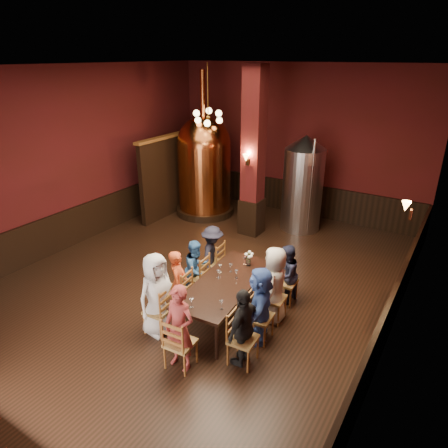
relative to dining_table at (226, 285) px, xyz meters
The scene contains 38 objects.
room 2.16m from the dining_table, 141.28° to the left, with size 10.00×10.02×4.50m.
wainscot_right 2.96m from the dining_table, 18.39° to the left, with size 0.08×9.90×1.00m, color black.
wainscot_back 6.01m from the dining_table, 101.15° to the left, with size 7.90×0.08×1.00m, color black.
wainscot_left 5.21m from the dining_table, 169.70° to the left, with size 0.08×9.90×1.00m, color black.
column 4.30m from the dining_table, 111.38° to the left, with size 0.58×0.58×4.50m, color #4A0F13.
partition 6.03m from the dining_table, 136.55° to the left, with size 0.22×3.50×2.40m, color black.
pendant_cluster 5.41m from the dining_table, 127.70° to the left, with size 0.90×0.90×1.70m, color #A57226, non-canonical shape.
sconce_wall 3.58m from the dining_table, 32.28° to the left, with size 0.20×0.20×0.36m, color black, non-canonical shape.
sconce_column 4.02m from the dining_table, 113.06° to the left, with size 0.20×0.20×0.36m, color black, non-canonical shape.
dining_table is the anchor object (origin of this frame).
chair_0 1.33m from the dining_table, 126.23° to the right, with size 0.46×0.46×0.92m, color brown, non-canonical shape.
person_0 1.32m from the dining_table, 126.23° to the right, with size 0.77×0.50×1.58m, color silver.
chair_1 0.94m from the dining_table, 154.65° to the right, with size 0.46×0.46×0.92m, color brown, non-canonical shape.
person_1 0.91m from the dining_table, 154.65° to the right, with size 0.49×0.32×1.33m, color #CC4923.
chair_2 0.94m from the dining_table, 162.92° to the left, with size 0.46×0.46×0.92m, color brown, non-canonical shape.
person_2 0.91m from the dining_table, 162.92° to the left, with size 0.62×0.30×1.27m, color #2C5C94.
chair_3 1.33m from the dining_table, 134.50° to the left, with size 0.46×0.46×0.92m, color brown, non-canonical shape.
person_3 1.31m from the dining_table, 134.50° to the left, with size 0.85×0.49×1.32m, color black.
chair_4 1.33m from the dining_table, 45.50° to the right, with size 0.46×0.46×0.92m, color brown, non-canonical shape.
person_4 1.31m from the dining_table, 45.50° to the right, with size 0.81×0.34×1.39m, color black.
chair_5 0.94m from the dining_table, 17.08° to the right, with size 0.46×0.46×0.92m, color brown, non-canonical shape.
person_5 0.91m from the dining_table, 17.08° to the right, with size 1.32×0.42×1.43m, color #3554A1.
chair_6 0.94m from the dining_table, 25.35° to the left, with size 0.46×0.46×0.92m, color brown, non-canonical shape.
person_6 0.91m from the dining_table, 25.35° to the left, with size 0.74×0.48×1.51m, color #B4AE9E.
chair_7 1.33m from the dining_table, 53.77° to the left, with size 0.46×0.46×0.92m, color brown, non-canonical shape.
person_7 1.31m from the dining_table, 53.77° to the left, with size 0.61×0.30×1.26m, color #1C2038.
chair_8 1.57m from the dining_table, 85.86° to the right, with size 0.46×0.46×0.92m, color brown, non-canonical shape.
person_8 1.55m from the dining_table, 85.86° to the right, with size 0.54×0.35×1.48m, color maroon.
copper_kettle 5.58m from the dining_table, 128.74° to the left, with size 2.05×2.05×4.30m.
steel_vessel 4.82m from the dining_table, 94.92° to the left, with size 1.39×1.39×2.71m.
rose_vase 0.84m from the dining_table, 85.97° to the left, with size 0.18×0.18×0.31m.
wine_glass_0 0.25m from the dining_table, 165.49° to the left, with size 0.07×0.07×0.17m, color white, non-canonical shape.
wine_glass_1 0.89m from the dining_table, 62.41° to the right, with size 0.07×0.07×0.17m, color white, non-canonical shape.
wine_glass_2 1.02m from the dining_table, 93.06° to the right, with size 0.07×0.07×0.17m, color white, non-canonical shape.
wine_glass_3 0.79m from the dining_table, 91.55° to the left, with size 0.07×0.07×0.17m, color white, non-canonical shape.
wine_glass_4 0.39m from the dining_table, 138.62° to the left, with size 0.07×0.07×0.17m, color white, non-canonical shape.
wine_glass_5 0.42m from the dining_table, 106.56° to the left, with size 0.07×0.07×0.17m, color white, non-canonical shape.
wine_glass_6 0.29m from the dining_table, 65.22° to the left, with size 0.07×0.07×0.17m, color white, non-canonical shape.
Camera 1 is at (4.58, -6.43, 4.70)m, focal length 32.00 mm.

